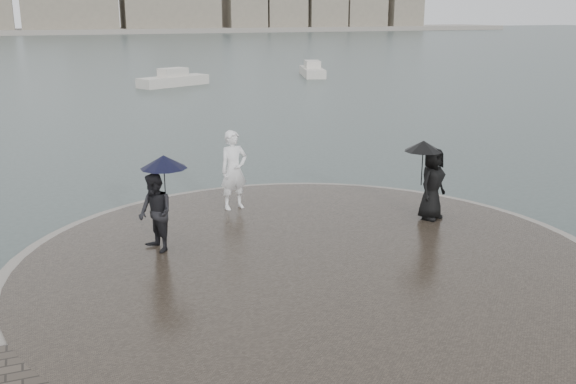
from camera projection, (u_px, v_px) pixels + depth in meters
name	position (u px, v px, depth m)	size (l,w,h in m)	color
ground	(401.00, 355.00, 10.20)	(400.00, 400.00, 0.00)	#2B3835
kerb_ring	(311.00, 268.00, 13.28)	(12.50, 12.50, 0.32)	gray
quay_tip	(311.00, 267.00, 13.27)	(11.90, 11.90, 0.36)	#2D261E
statue	(234.00, 170.00, 16.34)	(0.74, 0.49, 2.03)	white
visitor_left	(157.00, 201.00, 13.42)	(1.17, 1.08, 2.04)	black
visitor_right	(430.00, 176.00, 15.51)	(1.22, 1.00, 1.95)	black
far_skyline	(14.00, 10.00, 149.84)	(260.00, 20.00, 37.00)	gray
boats	(248.00, 76.00, 50.55)	(16.88, 7.75, 1.50)	beige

